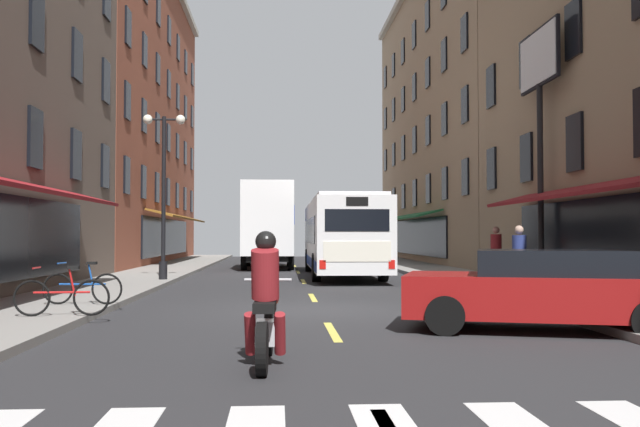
% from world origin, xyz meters
% --- Properties ---
extents(ground_plane, '(34.80, 80.00, 0.10)m').
position_xyz_m(ground_plane, '(0.00, 0.00, -0.05)').
color(ground_plane, '#28282B').
extents(lane_centre_dashes, '(0.14, 73.90, 0.01)m').
position_xyz_m(lane_centre_dashes, '(0.00, -0.25, 0.00)').
color(lane_centre_dashes, '#DBCC4C').
rests_on(lane_centre_dashes, ground).
extents(sidewalk_left, '(3.00, 80.00, 0.14)m').
position_xyz_m(sidewalk_left, '(-5.90, 0.00, 0.07)').
color(sidewalk_left, gray).
rests_on(sidewalk_left, ground).
extents(sidewalk_right, '(3.00, 80.00, 0.14)m').
position_xyz_m(sidewalk_right, '(5.90, 0.00, 0.07)').
color(sidewalk_right, gray).
rests_on(sidewalk_right, ground).
extents(billboard_sign, '(0.40, 2.99, 7.79)m').
position_xyz_m(billboard_sign, '(7.05, 5.58, 6.14)').
color(billboard_sign, black).
rests_on(billboard_sign, sidewalk_right).
extents(transit_bus, '(2.72, 11.78, 3.06)m').
position_xyz_m(transit_bus, '(1.65, 12.76, 1.61)').
color(transit_bus, white).
rests_on(transit_bus, ground).
extents(box_truck, '(2.49, 7.57, 4.12)m').
position_xyz_m(box_truck, '(-1.37, 19.63, 2.08)').
color(box_truck, white).
rests_on(box_truck, ground).
extents(sedan_near, '(1.99, 4.69, 1.31)m').
position_xyz_m(sedan_near, '(-1.17, 30.85, 0.67)').
color(sedan_near, '#515154').
rests_on(sedan_near, ground).
extents(sedan_mid, '(4.84, 3.09, 1.36)m').
position_xyz_m(sedan_mid, '(3.55, -3.66, 0.71)').
color(sedan_mid, maroon).
rests_on(sedan_mid, ground).
extents(motorcycle_rider, '(0.62, 2.07, 1.66)m').
position_xyz_m(motorcycle_rider, '(-1.06, -6.51, 0.71)').
color(motorcycle_rider, black).
rests_on(motorcycle_rider, ground).
extents(bicycle_near, '(1.71, 0.48, 0.91)m').
position_xyz_m(bicycle_near, '(-5.06, 0.06, 0.50)').
color(bicycle_near, black).
rests_on(bicycle_near, sidewalk_left).
extents(bicycle_mid, '(1.71, 0.48, 0.91)m').
position_xyz_m(bicycle_mid, '(-4.84, -2.14, 0.50)').
color(bicycle_mid, black).
rests_on(bicycle_mid, sidewalk_left).
extents(pedestrian_mid, '(0.36, 0.36, 1.77)m').
position_xyz_m(pedestrian_mid, '(6.25, 7.46, 1.05)').
color(pedestrian_mid, '#33663F').
rests_on(pedestrian_mid, sidewalk_right).
extents(pedestrian_far, '(0.36, 0.36, 1.73)m').
position_xyz_m(pedestrian_far, '(5.31, 2.54, 1.03)').
color(pedestrian_far, '#B29947').
rests_on(pedestrian_far, sidewalk_right).
extents(street_lamp_twin, '(1.42, 0.32, 5.57)m').
position_xyz_m(street_lamp_twin, '(-4.76, 8.77, 3.22)').
color(street_lamp_twin, black).
rests_on(street_lamp_twin, sidewalk_left).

